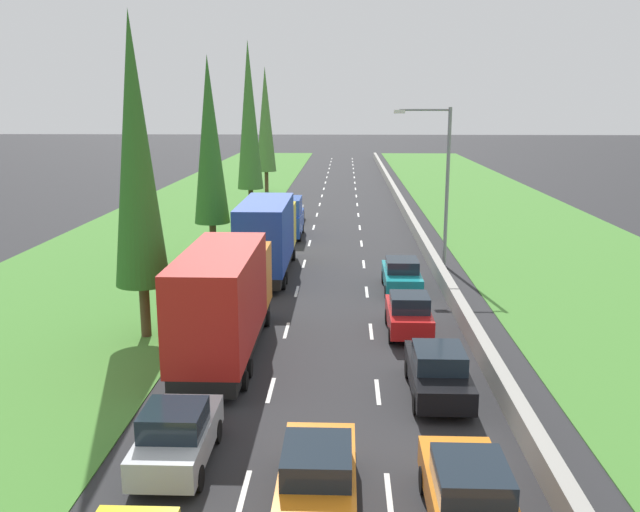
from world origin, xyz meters
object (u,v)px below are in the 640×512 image
orange_sedan_right_lane (469,496)px  blue_box_truck_left_lane (268,236)px  red_box_truck_left_lane (225,299)px  orange_sedan_centre_lane (317,478)px  teal_sedan_right_lane (402,275)px  poplar_tree_fourth (249,116)px  poplar_tree_second (136,153)px  blue_van_left_lane (288,218)px  poplar_tree_third (210,141)px  street_light_mast (441,175)px  poplar_tree_fifth (266,120)px  black_sedan_right_lane (438,372)px  red_hatchback_right_lane (409,314)px  silver_hatchback_left_lane (177,436)px  grey_hatchback_left_lane (292,211)px

orange_sedan_right_lane → blue_box_truck_left_lane: blue_box_truck_left_lane is taller
red_box_truck_left_lane → orange_sedan_centre_lane: (3.79, -9.66, -1.37)m
teal_sedan_right_lane → orange_sedan_centre_lane: 19.31m
poplar_tree_fourth → poplar_tree_second: bearing=-90.0°
poplar_tree_fourth → blue_van_left_lane: bearing=-68.2°
orange_sedan_right_lane → blue_van_left_lane: bearing=101.5°
poplar_tree_third → street_light_mast: 13.58m
poplar_tree_third → poplar_tree_fifth: size_ratio=0.92×
blue_van_left_lane → black_sedan_right_lane: bearing=-75.1°
black_sedan_right_lane → blue_box_truck_left_lane: blue_box_truck_left_lane is taller
orange_sedan_right_lane → poplar_tree_third: size_ratio=0.38×
blue_van_left_lane → poplar_tree_second: size_ratio=0.39×
red_hatchback_right_lane → poplar_tree_second: size_ratio=0.31×
poplar_tree_fourth → poplar_tree_fifth: bearing=91.5°
silver_hatchback_left_lane → orange_sedan_centre_lane: 4.11m
grey_hatchback_left_lane → red_hatchback_right_lane: bearing=-75.6°
orange_sedan_right_lane → poplar_tree_second: 17.57m
red_box_truck_left_lane → poplar_tree_third: 17.29m
black_sedan_right_lane → red_hatchback_right_lane: 6.00m
blue_van_left_lane → orange_sedan_centre_lane: 32.84m
red_box_truck_left_lane → blue_van_left_lane: bearing=89.0°
blue_van_left_lane → street_light_mast: size_ratio=0.54×
poplar_tree_second → poplar_tree_fifth: (-0.43, 46.05, 0.18)m
orange_sedan_centre_lane → poplar_tree_second: bearing=122.4°
poplar_tree_fourth → street_light_mast: bearing=-53.7°
orange_sedan_centre_lane → poplar_tree_second: poplar_tree_second is taller
grey_hatchback_left_lane → poplar_tree_second: poplar_tree_second is taller
blue_van_left_lane → poplar_tree_third: 9.68m
blue_van_left_lane → orange_sedan_centre_lane: blue_van_left_lane is taller
poplar_tree_fourth → street_light_mast: size_ratio=1.58×
black_sedan_right_lane → blue_van_left_lane: 27.15m
black_sedan_right_lane → grey_hatchback_left_lane: (-7.21, 32.63, 0.02)m
poplar_tree_third → poplar_tree_fourth: (-0.02, 16.79, 1.15)m
poplar_tree_fourth → poplar_tree_fifth: (-0.41, 15.04, -0.65)m
blue_box_truck_left_lane → poplar_tree_third: poplar_tree_third is taller
black_sedan_right_lane → teal_sedan_right_lane: 12.57m
red_hatchback_right_lane → teal_sedan_right_lane: (0.24, 6.58, -0.02)m
silver_hatchback_left_lane → orange_sedan_right_lane: bearing=-19.1°
orange_sedan_right_lane → poplar_tree_fifth: bearing=100.8°
black_sedan_right_lane → grey_hatchback_left_lane: size_ratio=1.15×
teal_sedan_right_lane → blue_box_truck_left_lane: blue_box_truck_left_lane is taller
black_sedan_right_lane → poplar_tree_third: size_ratio=0.38×
orange_sedan_right_lane → silver_hatchback_left_lane: 7.45m
poplar_tree_fourth → grey_hatchback_left_lane: bearing=-43.5°
orange_sedan_right_lane → grey_hatchback_left_lane: grey_hatchback_left_lane is taller
poplar_tree_third → poplar_tree_fifth: bearing=90.8°
orange_sedan_centre_lane → poplar_tree_fourth: size_ratio=0.32×
poplar_tree_third → poplar_tree_fifth: poplar_tree_fifth is taller
silver_hatchback_left_lane → poplar_tree_fifth: bearing=94.2°
poplar_tree_second → teal_sedan_right_lane: bearing=34.2°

